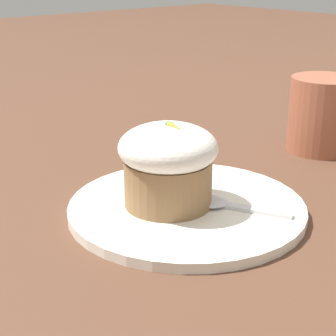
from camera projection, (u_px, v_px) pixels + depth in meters
ground_plane at (187, 213)px, 0.58m from camera, size 4.00×4.00×0.00m
dessert_plate at (187, 208)px, 0.58m from camera, size 0.25×0.25×0.01m
carrot_cake at (168, 163)px, 0.56m from camera, size 0.10×0.10×0.09m
spoon at (220, 204)px, 0.57m from camera, size 0.10×0.07×0.01m
coffee_cup at (324, 115)px, 0.76m from camera, size 0.13×0.09×0.10m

